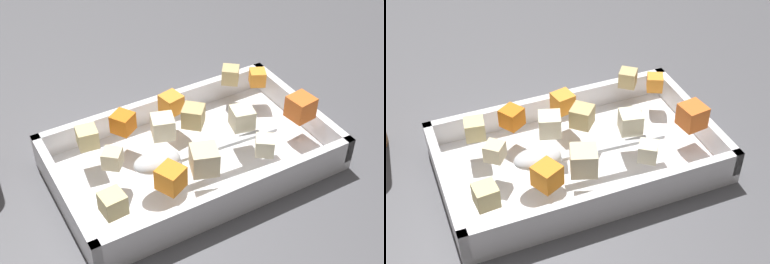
{
  "view_description": "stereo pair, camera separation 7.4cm",
  "coord_description": "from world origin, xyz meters",
  "views": [
    {
      "loc": [
        0.3,
        0.48,
        0.52
      ],
      "look_at": [
        0.02,
        -0.02,
        0.06
      ],
      "focal_mm": 52.42,
      "sensor_mm": 36.0,
      "label": 1
    },
    {
      "loc": [
        0.23,
        0.51,
        0.52
      ],
      "look_at": [
        0.02,
        -0.02,
        0.06
      ],
      "focal_mm": 52.42,
      "sensor_mm": 36.0,
      "label": 2
    }
  ],
  "objects": [
    {
      "name": "potato_chunk_front_center",
      "position": [
        -0.1,
        -0.11,
        0.06
      ],
      "size": [
        0.03,
        0.03,
        0.02
      ],
      "primitive_type": "cube",
      "rotation": [
        0.0,
        0.0,
        4.05
      ],
      "color": "tan",
      "rests_on": "baking_dish"
    },
    {
      "name": "carrot_chunk_mid_left",
      "position": [
        0.01,
        -0.08,
        0.06
      ],
      "size": [
        0.03,
        0.03,
        0.03
      ],
      "primitive_type": "cube",
      "rotation": [
        0.0,
        0.0,
        1.77
      ],
      "color": "orange",
      "rests_on": "baking_dish"
    },
    {
      "name": "baking_dish",
      "position": [
        0.02,
        -0.02,
        0.01
      ],
      "size": [
        0.37,
        0.22,
        0.05
      ],
      "color": "silver",
      "rests_on": "ground_plane"
    },
    {
      "name": "potato_chunk_rim_edge",
      "position": [
        -0.0,
        -0.04,
        0.06
      ],
      "size": [
        0.04,
        0.04,
        0.03
      ],
      "primitive_type": "cube",
      "rotation": [
        0.0,
        0.0,
        5.54
      ],
      "color": "tan",
      "rests_on": "baking_dish"
    },
    {
      "name": "potato_chunk_near_left",
      "position": [
        -0.06,
        -0.01,
        0.07
      ],
      "size": [
        0.04,
        0.04,
        0.03
      ],
      "primitive_type": "cube",
      "rotation": [
        0.0,
        0.0,
        2.92
      ],
      "color": "beige",
      "rests_on": "baking_dish"
    },
    {
      "name": "carrot_chunk_corner_se",
      "position": [
        0.09,
        -0.08,
        0.06
      ],
      "size": [
        0.04,
        0.04,
        0.03
      ],
      "primitive_type": "cube",
      "rotation": [
        0.0,
        0.0,
        2.14
      ],
      "color": "orange",
      "rests_on": "baking_dish"
    },
    {
      "name": "potato_chunk_corner_ne",
      "position": [
        0.03,
        0.04,
        0.07
      ],
      "size": [
        0.04,
        0.04,
        0.03
      ],
      "primitive_type": "cube",
      "rotation": [
        0.0,
        0.0,
        2.82
      ],
      "color": "beige",
      "rests_on": "baking_dish"
    },
    {
      "name": "potato_chunk_heap_top",
      "position": [
        0.13,
        -0.02,
        0.06
      ],
      "size": [
        0.03,
        0.03,
        0.02
      ],
      "primitive_type": "cube",
      "rotation": [
        0.0,
        0.0,
        2.46
      ],
      "color": "beige",
      "rests_on": "baking_dish"
    },
    {
      "name": "carrot_chunk_center",
      "position": [
        0.08,
        0.05,
        0.07
      ],
      "size": [
        0.04,
        0.04,
        0.03
      ],
      "primitive_type": "cube",
      "rotation": [
        0.0,
        0.0,
        0.45
      ],
      "color": "orange",
      "rests_on": "baking_dish"
    },
    {
      "name": "potato_chunk_mid_right",
      "position": [
        0.05,
        -0.04,
        0.07
      ],
      "size": [
        0.04,
        0.04,
        0.03
      ],
      "primitive_type": "cube",
      "rotation": [
        0.0,
        0.0,
        1.27
      ],
      "color": "beige",
      "rests_on": "baking_dish"
    },
    {
      "name": "potato_chunk_back_center",
      "position": [
        0.14,
        -0.07,
        0.06
      ],
      "size": [
        0.03,
        0.03,
        0.03
      ],
      "primitive_type": "cube",
      "rotation": [
        0.0,
        0.0,
        3.0
      ],
      "color": "#E0CC89",
      "rests_on": "baking_dish"
    },
    {
      "name": "ground_plane",
      "position": [
        0.0,
        0.0,
        0.0
      ],
      "size": [
        4.0,
        4.0,
        0.0
      ],
      "primitive_type": "plane",
      "color": "#4C4C51"
    },
    {
      "name": "carrot_chunk_under_handle",
      "position": [
        -0.14,
        0.01,
        0.07
      ],
      "size": [
        0.04,
        0.04,
        0.03
      ],
      "primitive_type": "cube",
      "rotation": [
        0.0,
        0.0,
        3.27
      ],
      "color": "orange",
      "rests_on": "baking_dish"
    },
    {
      "name": "carrot_chunk_far_left",
      "position": [
        -0.13,
        -0.08,
        0.06
      ],
      "size": [
        0.03,
        0.03,
        0.02
      ],
      "primitive_type": "cube",
      "rotation": [
        0.0,
        0.0,
        2.69
      ],
      "color": "orange",
      "rests_on": "baking_dish"
    },
    {
      "name": "potato_chunk_heap_side",
      "position": [
        -0.05,
        0.05,
        0.06
      ],
      "size": [
        0.03,
        0.03,
        0.02
      ],
      "primitive_type": "cube",
      "rotation": [
        0.0,
        0.0,
        0.96
      ],
      "color": "beige",
      "rests_on": "baking_dish"
    },
    {
      "name": "potato_chunk_far_right",
      "position": [
        0.16,
        0.05,
        0.06
      ],
      "size": [
        0.03,
        0.03,
        0.03
      ],
      "primitive_type": "cube",
      "rotation": [
        0.0,
        0.0,
        3.22
      ],
      "color": "#E0CC89",
      "rests_on": "baking_dish"
    },
    {
      "name": "serving_spoon",
      "position": [
        0.07,
        0.01,
        0.06
      ],
      "size": [
        0.2,
        0.04,
        0.02
      ],
      "rotation": [
        0.0,
        0.0,
        3.08
      ],
      "color": "silver",
      "rests_on": "baking_dish"
    }
  ]
}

